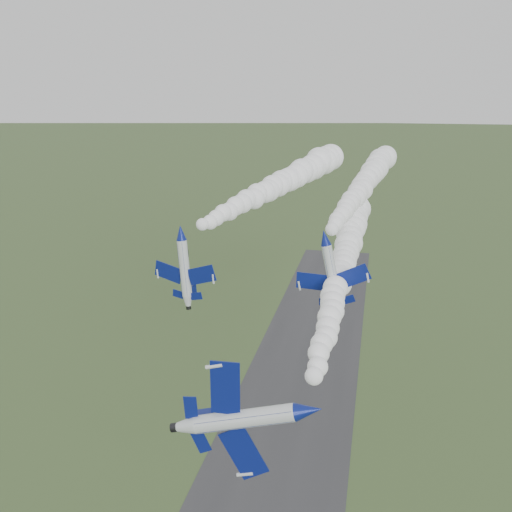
{
  "coord_description": "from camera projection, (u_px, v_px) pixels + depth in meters",
  "views": [
    {
      "loc": [
        13.89,
        -50.67,
        60.12
      ],
      "look_at": [
        -0.33,
        14.95,
        40.21
      ],
      "focal_mm": 40.0,
      "sensor_mm": 36.0,
      "label": 1
    }
  ],
  "objects": [
    {
      "name": "jet_pair_left",
      "position": [
        180.0,
        233.0,
        76.68
      ],
      "size": [
        10.1,
        11.78,
        2.99
      ],
      "rotation": [
        0.0,
        -0.08,
        -0.28
      ],
      "color": "silver"
    },
    {
      "name": "smoke_trail_jet_pair_left",
      "position": [
        280.0,
        183.0,
        103.7
      ],
      "size": [
        22.09,
        58.92,
        5.78
      ],
      "primitive_type": null,
      "rotation": [
        0.0,
        0.0,
        -0.28
      ],
      "color": "white"
    },
    {
      "name": "runway",
      "position": [
        277.0,
        461.0,
        95.49
      ],
      "size": [
        24.0,
        260.0,
        0.04
      ],
      "primitive_type": "cube",
      "color": "#323134",
      "rests_on": "ground"
    },
    {
      "name": "jet_lead",
      "position": [
        309.0,
        411.0,
        48.75
      ],
      "size": [
        4.15,
        14.03,
        11.27
      ],
      "rotation": [
        0.0,
        1.32,
        0.04
      ],
      "color": "silver"
    },
    {
      "name": "smoke_trail_jet_lead",
      "position": [
        343.0,
        263.0,
        80.69
      ],
      "size": [
        7.21,
        62.33,
        4.76
      ],
      "primitive_type": null,
      "rotation": [
        0.0,
        0.0,
        0.04
      ],
      "color": "white"
    },
    {
      "name": "jet_pair_right",
      "position": [
        325.0,
        238.0,
        72.18
      ],
      "size": [
        9.48,
        11.59,
        3.35
      ],
      "rotation": [
        0.0,
        -0.22,
        -0.07
      ],
      "color": "silver"
    },
    {
      "name": "smoke_trail_jet_pair_right",
      "position": [
        366.0,
        182.0,
        108.38
      ],
      "size": [
        10.67,
        75.3,
        5.51
      ],
      "primitive_type": null,
      "rotation": [
        0.0,
        0.0,
        -0.07
      ],
      "color": "white"
    }
  ]
}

